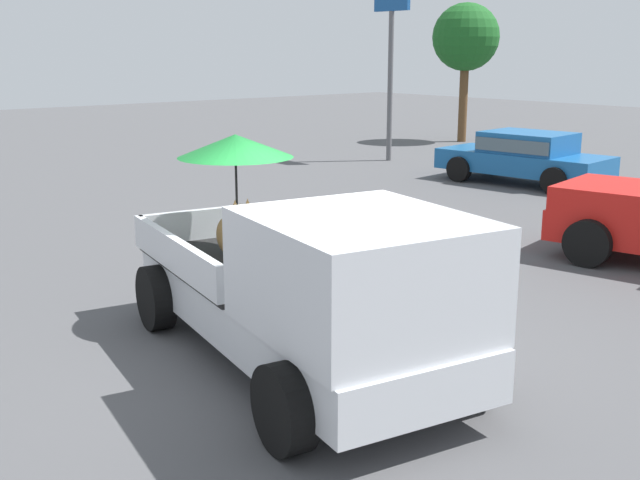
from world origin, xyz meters
name	(u,v)px	position (x,y,z in m)	size (l,w,h in m)	color
ground_plane	(293,361)	(0.00, 0.00, 0.00)	(80.00, 80.00, 0.00)	#4C4C4F
pickup_truck_main	(309,284)	(0.38, -0.07, 0.99)	(5.31, 2.98, 2.36)	black
parked_sedan_far	(525,155)	(-5.47, 11.80, 0.74)	(4.46, 2.33, 1.33)	black
motel_sign	(391,36)	(-10.81, 12.21, 3.77)	(1.40, 0.16, 5.38)	#59595B
tree_by_lot	(466,38)	(-12.73, 17.96, 3.76)	(2.45, 2.45, 5.03)	brown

